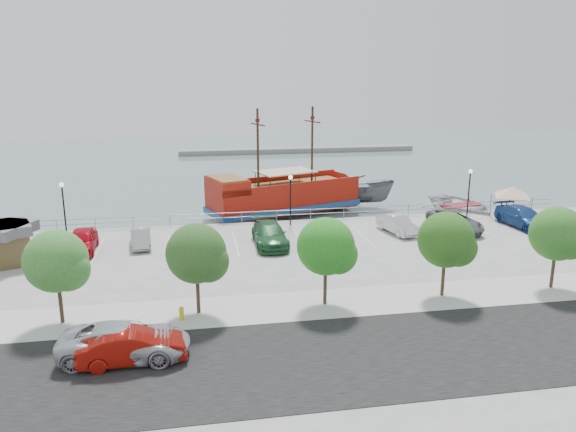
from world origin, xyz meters
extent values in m
plane|color=slate|center=(0.00, 0.00, -1.00)|extent=(160.00, 160.00, 0.00)
cube|color=gray|center=(0.00, -21.00, -0.60)|extent=(100.00, 58.00, 1.20)
cube|color=black|center=(0.00, -16.00, 0.01)|extent=(100.00, 8.00, 0.04)
cube|color=beige|center=(0.00, -10.00, 0.01)|extent=(100.00, 4.00, 0.05)
cylinder|color=gray|center=(0.00, 7.80, 0.95)|extent=(50.00, 0.06, 0.06)
cylinder|color=gray|center=(0.00, 7.80, 0.55)|extent=(50.00, 0.06, 0.06)
cube|color=gray|center=(10.00, 55.00, -0.60)|extent=(40.00, 3.00, 0.80)
cube|color=#9E160A|center=(0.63, 13.74, 0.72)|extent=(15.16, 9.10, 2.35)
cube|color=navy|center=(0.63, 13.74, -0.05)|extent=(15.51, 9.45, 0.54)
cone|color=#9E160A|center=(8.14, 16.40, 0.72)|extent=(4.18, 5.06, 4.34)
cube|color=#9E160A|center=(-4.91, 11.78, 2.53)|extent=(4.07, 5.17, 1.27)
cube|color=brown|center=(-4.91, 11.78, 3.21)|extent=(3.78, 4.77, 0.11)
cube|color=brown|center=(1.06, 13.89, 1.94)|extent=(12.42, 7.68, 0.14)
cube|color=#9E160A|center=(-0.09, 15.79, 2.21)|extent=(13.71, 5.00, 0.63)
cube|color=#9E160A|center=(1.36, 11.69, 2.21)|extent=(13.71, 5.00, 0.63)
cylinder|color=#382111|center=(3.62, 14.80, 5.61)|extent=(0.28, 0.28, 7.42)
cylinder|color=#382111|center=(-1.93, 12.83, 5.61)|extent=(0.28, 0.28, 7.42)
cylinder|color=#382111|center=(3.62, 14.80, 7.87)|extent=(1.03, 2.60, 0.13)
cylinder|color=#382111|center=(-1.93, 12.83, 7.87)|extent=(1.03, 2.60, 0.13)
cube|color=beige|center=(0.80, 13.80, 3.25)|extent=(6.10, 4.99, 0.11)
cylinder|color=#382111|center=(8.74, 16.61, 1.81)|extent=(2.17, 0.89, 0.54)
imported|color=#535457|center=(8.89, 15.41, 0.29)|extent=(7.10, 4.09, 2.59)
imported|color=silver|center=(17.36, 10.14, -0.19)|extent=(7.12, 8.85, 1.63)
cube|color=slate|center=(-14.90, 9.20, -0.79)|extent=(7.42, 2.95, 0.41)
cube|color=slate|center=(8.45, 9.20, -0.81)|extent=(6.94, 3.28, 0.38)
cube|color=gray|center=(14.72, 9.20, -0.81)|extent=(6.89, 3.50, 0.38)
cube|color=brown|center=(-20.71, 0.30, 1.09)|extent=(3.87, 3.87, 2.18)
cube|color=#57575E|center=(-20.71, 0.30, 2.43)|extent=(4.38, 4.38, 0.69)
cylinder|color=slate|center=(18.02, 6.17, 1.01)|extent=(0.08, 0.08, 2.02)
cylinder|color=slate|center=(20.27, 6.96, 1.01)|extent=(0.08, 0.08, 2.02)
cylinder|color=slate|center=(18.82, 3.92, 1.01)|extent=(0.08, 0.08, 2.02)
cylinder|color=slate|center=(21.07, 4.71, 1.01)|extent=(0.08, 0.08, 2.02)
pyramid|color=silver|center=(19.55, 5.44, 2.80)|extent=(4.93, 4.93, 0.83)
imported|color=#A6ABAF|center=(-11.37, -14.31, 0.81)|extent=(6.06, 3.18, 1.63)
imported|color=maroon|center=(-11.01, -14.79, 0.79)|extent=(4.87, 1.99, 1.57)
cylinder|color=yellow|center=(-8.90, -10.80, 0.32)|extent=(0.25, 0.25, 0.63)
sphere|color=yellow|center=(-8.90, -10.80, 0.65)|extent=(0.27, 0.27, 0.27)
cylinder|color=black|center=(-18.00, 6.50, 2.00)|extent=(0.12, 0.12, 4.00)
sphere|color=#FFF2CC|center=(-18.00, 6.50, 4.10)|extent=(0.36, 0.36, 0.36)
cylinder|color=black|center=(0.00, 6.50, 2.00)|extent=(0.12, 0.12, 4.00)
sphere|color=#FFF2CC|center=(0.00, 6.50, 4.10)|extent=(0.36, 0.36, 0.36)
cylinder|color=black|center=(16.00, 6.50, 2.00)|extent=(0.12, 0.12, 4.00)
sphere|color=#FFF2CC|center=(16.00, 6.50, 4.10)|extent=(0.36, 0.36, 0.36)
cylinder|color=#473321|center=(-15.00, -10.00, 1.10)|extent=(0.20, 0.20, 2.20)
sphere|color=#336A29|center=(-15.00, -10.00, 3.40)|extent=(3.20, 3.20, 3.20)
sphere|color=#336A29|center=(-14.40, -10.30, 3.00)|extent=(2.20, 2.20, 2.20)
cylinder|color=#473321|center=(-8.00, -10.00, 1.10)|extent=(0.20, 0.20, 2.20)
sphere|color=#284C1D|center=(-8.00, -10.00, 3.40)|extent=(3.20, 3.20, 3.20)
sphere|color=#284C1D|center=(-7.40, -10.30, 3.00)|extent=(2.20, 2.20, 2.20)
cylinder|color=#473321|center=(-1.00, -10.00, 1.10)|extent=(0.20, 0.20, 2.20)
sphere|color=#236E1B|center=(-1.00, -10.00, 3.40)|extent=(3.20, 3.20, 3.20)
sphere|color=#236E1B|center=(-0.40, -10.30, 3.00)|extent=(2.20, 2.20, 2.20)
cylinder|color=#473321|center=(6.00, -10.00, 1.10)|extent=(0.20, 0.20, 2.20)
sphere|color=#265218|center=(6.00, -10.00, 3.40)|extent=(3.20, 3.20, 3.20)
sphere|color=#265218|center=(6.60, -10.30, 3.00)|extent=(2.20, 2.20, 2.20)
cylinder|color=#473321|center=(13.00, -10.00, 1.10)|extent=(0.20, 0.20, 2.20)
sphere|color=#2B6120|center=(13.00, -10.00, 3.40)|extent=(3.20, 3.20, 3.20)
sphere|color=#2B6120|center=(13.60, -10.30, 3.00)|extent=(2.20, 2.20, 2.20)
imported|color=#B10414|center=(-16.04, 2.14, 0.82)|extent=(2.09, 4.86, 1.63)
imported|color=#A2A2A2|center=(-11.98, 2.71, 0.66)|extent=(1.74, 4.12, 1.32)
imported|color=#235A2F|center=(-2.50, 1.34, 0.83)|extent=(2.34, 5.71, 1.65)
imported|color=silver|center=(8.05, 2.74, 0.71)|extent=(2.37, 4.54, 1.42)
imported|color=slate|center=(12.92, 2.62, 0.79)|extent=(3.13, 5.87, 1.57)
imported|color=navy|center=(19.01, 2.68, 0.82)|extent=(2.91, 5.86, 1.64)
camera|label=1|loc=(-8.07, -38.40, 12.80)|focal=35.00mm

